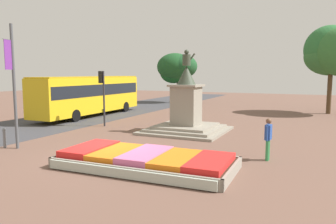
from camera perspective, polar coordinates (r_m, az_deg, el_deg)
name	(u,v)px	position (r m, az deg, el deg)	size (l,w,h in m)	color
ground_plane	(106,157)	(14.26, -10.70, -7.70)	(95.66, 95.66, 0.00)	brown
flower_planter	(144,161)	(12.44, -4.13, -8.44)	(6.75, 3.29, 0.62)	#38281C
statue_monument	(186,113)	(19.81, 3.18, -0.18)	(4.71, 4.71, 4.93)	gray
traffic_light_mid_block	(102,88)	(22.20, -11.34, 4.05)	(0.41, 0.29, 3.68)	#2D2D33
banner_pole	(14,84)	(16.76, -25.28, 4.42)	(0.19, 0.64, 5.78)	#4C5156
city_bus	(90,93)	(27.86, -13.45, 3.19)	(2.53, 11.60, 3.27)	gold
pedestrian_near_planter	(268,136)	(13.88, 17.05, -4.05)	(0.25, 0.57, 1.73)	#338C4C
kerb_bollard_mid_b	(4,138)	(17.42, -26.60, -3.99)	(0.15, 0.15, 0.95)	slate
park_tree_far_left	(334,52)	(32.05, 26.95, 9.25)	(5.25, 5.31, 7.70)	#4C3823
park_tree_behind_statue	(177,68)	(39.50, 1.52, 7.66)	(4.85, 4.12, 5.92)	brown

